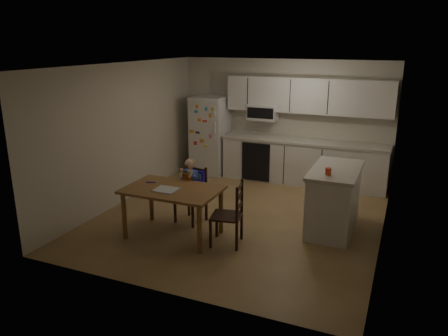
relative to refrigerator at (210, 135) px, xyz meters
name	(u,v)px	position (x,y,z in m)	size (l,w,h in m)	color
room	(251,139)	(1.55, -1.67, 0.40)	(4.52, 5.01, 2.51)	olive
refrigerator	(210,135)	(0.00, 0.00, 0.00)	(0.72, 0.70, 1.70)	silver
kitchen_run	(303,141)	(2.05, 0.09, 0.03)	(3.37, 0.62, 2.15)	silver
kitchen_island	(334,199)	(3.05, -2.04, -0.35)	(0.70, 1.34, 0.99)	silver
red_cup	(328,171)	(3.00, -2.41, 0.20)	(0.08, 0.08, 0.11)	red
dining_table	(173,195)	(0.87, -3.22, -0.20)	(1.41, 0.91, 0.75)	brown
napkin	(166,190)	(0.82, -3.32, -0.09)	(0.33, 0.29, 0.01)	silver
toddler_spoon	(150,182)	(0.42, -3.12, -0.09)	(0.02, 0.02, 0.12)	#2918B1
chair_booster	(192,184)	(0.88, -2.61, -0.21)	(0.47, 0.47, 1.07)	black
chair_side	(233,210)	(1.82, -3.15, -0.31)	(0.49, 0.49, 0.95)	black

